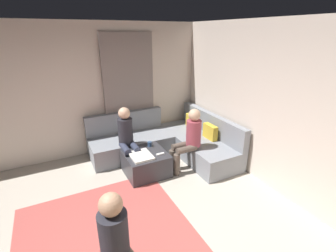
% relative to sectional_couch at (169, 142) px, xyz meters
% --- Properties ---
extents(wall_back, '(6.00, 0.12, 2.70)m').
position_rel_sectional_couch_xyz_m(wall_back, '(2.08, 1.06, 1.07)').
color(wall_back, beige).
rests_on(wall_back, ground_plane).
extents(wall_left, '(0.12, 6.00, 2.70)m').
position_rel_sectional_couch_xyz_m(wall_left, '(-0.86, -1.88, 1.07)').
color(wall_left, beige).
rests_on(wall_left, ground_plane).
extents(curtain_panel, '(0.06, 1.10, 2.50)m').
position_rel_sectional_couch_xyz_m(curtain_panel, '(-0.76, -0.58, 0.97)').
color(curtain_panel, gray).
rests_on(curtain_panel, ground_plane).
extents(area_rug, '(2.60, 2.20, 0.01)m').
position_rel_sectional_couch_xyz_m(area_rug, '(1.88, -1.78, -0.27)').
color(area_rug, '#AD4C47').
rests_on(area_rug, ground_plane).
extents(sectional_couch, '(2.10, 2.55, 0.87)m').
position_rel_sectional_couch_xyz_m(sectional_couch, '(0.00, 0.00, 0.00)').
color(sectional_couch, gray).
rests_on(sectional_couch, ground_plane).
extents(ottoman, '(0.76, 0.76, 0.42)m').
position_rel_sectional_couch_xyz_m(ottoman, '(0.50, -0.74, -0.07)').
color(ottoman, '#333338').
rests_on(ottoman, ground_plane).
extents(folded_blanket, '(0.44, 0.36, 0.04)m').
position_rel_sectional_couch_xyz_m(folded_blanket, '(0.60, -0.86, 0.16)').
color(folded_blanket, white).
rests_on(folded_blanket, ottoman).
extents(coffee_mug, '(0.08, 0.08, 0.10)m').
position_rel_sectional_couch_xyz_m(coffee_mug, '(0.28, -0.56, 0.19)').
color(coffee_mug, '#334C72').
rests_on(coffee_mug, ottoman).
extents(game_remote, '(0.05, 0.15, 0.02)m').
position_rel_sectional_couch_xyz_m(game_remote, '(0.68, -0.52, 0.15)').
color(game_remote, white).
rests_on(game_remote, ottoman).
extents(person_on_couch_back, '(0.30, 0.60, 1.20)m').
position_rel_sectional_couch_xyz_m(person_on_couch_back, '(0.72, 0.06, 0.38)').
color(person_on_couch_back, brown).
rests_on(person_on_couch_back, ground_plane).
extents(person_on_couch_side, '(0.60, 0.30, 1.20)m').
position_rel_sectional_couch_xyz_m(person_on_couch_side, '(0.15, -0.96, 0.38)').
color(person_on_couch_side, '#2D3347').
rests_on(person_on_couch_side, ground_plane).
extents(person_on_armchair, '(0.61, 0.38, 1.18)m').
position_rel_sectional_couch_xyz_m(person_on_armchair, '(2.50, -1.79, 0.36)').
color(person_on_armchair, brown).
rests_on(person_on_armchair, ground_plane).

